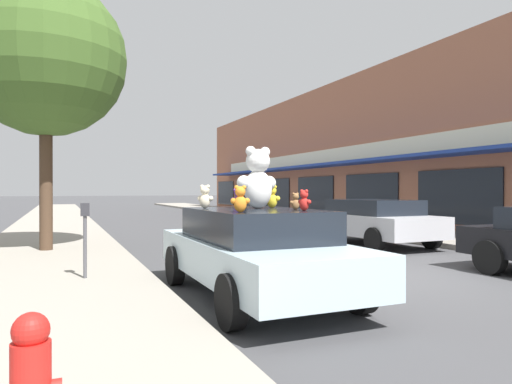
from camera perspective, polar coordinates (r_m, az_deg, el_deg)
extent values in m
plane|color=#424244|center=(9.19, 15.80, -10.07)|extent=(260.00, 260.00, 0.00)
cube|color=gray|center=(7.19, -24.77, -12.38)|extent=(3.41, 90.00, 0.15)
cube|color=#9E6047|center=(27.11, 19.46, 4.54)|extent=(10.13, 40.09, 7.37)
cube|color=navy|center=(23.52, 9.05, 3.38)|extent=(1.44, 33.68, 0.12)
cube|color=beige|center=(23.92, 10.41, 4.65)|extent=(0.08, 32.07, 0.70)
cube|color=black|center=(18.10, 23.78, -0.55)|extent=(0.06, 3.81, 2.00)
cube|color=black|center=(21.82, 14.09, -0.41)|extent=(0.06, 3.81, 2.00)
cube|color=black|center=(25.98, 7.35, -0.30)|extent=(0.06, 3.81, 2.00)
cube|color=black|center=(30.39, 2.52, -0.22)|extent=(0.06, 3.81, 2.00)
cube|color=black|center=(34.97, -1.07, -0.16)|extent=(0.06, 3.81, 2.00)
cube|color=black|center=(39.65, -3.82, -0.11)|extent=(0.06, 3.81, 2.00)
cube|color=#ADC6D1|center=(7.05, -0.13, -8.17)|extent=(1.86, 4.53, 0.55)
cube|color=black|center=(7.00, -0.13, -4.05)|extent=(1.64, 2.49, 0.46)
cylinder|color=black|center=(8.13, -10.10, -9.02)|extent=(0.20, 0.67, 0.67)
cylinder|color=black|center=(8.73, 1.75, -8.38)|extent=(0.20, 0.67, 0.67)
cylinder|color=black|center=(5.49, -3.17, -13.54)|extent=(0.20, 0.67, 0.67)
cylinder|color=black|center=(6.34, 12.82, -11.68)|extent=(0.20, 0.67, 0.67)
ellipsoid|color=white|center=(7.28, 0.25, 0.34)|extent=(0.54, 0.48, 0.61)
sphere|color=white|center=(7.29, 0.25, 3.89)|extent=(0.45, 0.45, 0.39)
sphere|color=white|center=(7.38, 1.14, 5.02)|extent=(0.19, 0.19, 0.16)
sphere|color=white|center=(7.22, -0.67, 5.12)|extent=(0.19, 0.19, 0.16)
sphere|color=white|center=(7.43, -0.48, 3.64)|extent=(0.17, 0.17, 0.15)
sphere|color=white|center=(7.45, 1.65, 1.16)|extent=(0.26, 0.26, 0.22)
sphere|color=white|center=(7.17, -1.54, 1.20)|extent=(0.26, 0.26, 0.22)
ellipsoid|color=beige|center=(7.39, -6.40, -1.12)|extent=(0.24, 0.24, 0.24)
sphere|color=beige|center=(7.39, -6.40, 0.22)|extent=(0.21, 0.21, 0.15)
sphere|color=beige|center=(7.37, -6.03, 0.68)|extent=(0.09, 0.09, 0.06)
sphere|color=beige|center=(7.42, -6.77, 0.67)|extent=(0.09, 0.09, 0.06)
sphere|color=white|center=(7.45, -6.17, 0.15)|extent=(0.08, 0.08, 0.06)
sphere|color=beige|center=(7.36, -5.69, -0.81)|extent=(0.12, 0.12, 0.09)
sphere|color=beige|center=(7.45, -7.00, -0.80)|extent=(0.12, 0.12, 0.09)
ellipsoid|color=yellow|center=(7.51, 2.02, -1.11)|extent=(0.23, 0.23, 0.23)
sphere|color=yellow|center=(7.51, 2.02, 0.19)|extent=(0.21, 0.21, 0.15)
sphere|color=yellow|center=(7.49, 2.38, 0.63)|extent=(0.09, 0.09, 0.06)
sphere|color=yellow|center=(7.54, 1.66, 0.62)|extent=(0.09, 0.09, 0.06)
sphere|color=#FFFF4D|center=(7.57, 2.23, 0.12)|extent=(0.08, 0.08, 0.06)
sphere|color=yellow|center=(7.49, 2.71, -0.81)|extent=(0.12, 0.12, 0.09)
sphere|color=yellow|center=(7.57, 1.43, -0.80)|extent=(0.12, 0.12, 0.09)
ellipsoid|color=orange|center=(6.04, -1.98, -1.49)|extent=(0.21, 0.19, 0.22)
sphere|color=orange|center=(6.03, -1.98, 0.06)|extent=(0.18, 0.18, 0.14)
sphere|color=orange|center=(6.04, -1.50, 0.58)|extent=(0.08, 0.08, 0.06)
sphere|color=orange|center=(6.03, -2.46, 0.58)|extent=(0.08, 0.08, 0.06)
sphere|color=#FFBA41|center=(6.09, -2.00, -0.02)|extent=(0.07, 0.07, 0.05)
sphere|color=orange|center=(6.05, -1.14, -1.12)|extent=(0.10, 0.10, 0.08)
sphere|color=orange|center=(6.05, -2.83, -1.12)|extent=(0.10, 0.10, 0.08)
ellipsoid|color=black|center=(7.85, -1.47, -1.28)|extent=(0.16, 0.15, 0.17)
sphere|color=black|center=(7.85, -1.47, -0.36)|extent=(0.14, 0.14, 0.11)
sphere|color=black|center=(7.87, -1.25, -0.05)|extent=(0.06, 0.06, 0.05)
sphere|color=black|center=(7.82, -1.68, -0.05)|extent=(0.06, 0.06, 0.05)
sphere|color=#3A3A3D|center=(7.88, -1.68, -0.40)|extent=(0.05, 0.05, 0.04)
sphere|color=black|center=(7.90, -1.13, -1.05)|extent=(0.08, 0.08, 0.06)
sphere|color=black|center=(7.81, -1.90, -1.07)|extent=(0.08, 0.08, 0.06)
ellipsoid|color=red|center=(6.50, 6.04, -1.52)|extent=(0.17, 0.18, 0.19)
sphere|color=red|center=(6.49, 6.04, -0.31)|extent=(0.15, 0.15, 0.12)
sphere|color=red|center=(6.47, 6.33, 0.10)|extent=(0.06, 0.06, 0.05)
sphere|color=red|center=(6.52, 5.75, 0.10)|extent=(0.06, 0.06, 0.05)
sphere|color=#FF4741|center=(6.53, 6.32, -0.36)|extent=(0.06, 0.06, 0.05)
sphere|color=red|center=(6.46, 6.62, -1.24)|extent=(0.09, 0.09, 0.07)
sphere|color=red|center=(6.55, 5.58, -1.22)|extent=(0.09, 0.09, 0.07)
ellipsoid|color=purple|center=(7.72, -2.32, -1.20)|extent=(0.19, 0.18, 0.20)
sphere|color=purple|center=(7.72, -2.32, -0.11)|extent=(0.16, 0.16, 0.13)
sphere|color=purple|center=(7.72, -1.98, 0.25)|extent=(0.07, 0.07, 0.05)
sphere|color=purple|center=(7.72, -2.66, 0.25)|extent=(0.07, 0.07, 0.05)
sphere|color=#BA67ED|center=(7.78, -2.31, -0.16)|extent=(0.06, 0.06, 0.05)
sphere|color=purple|center=(7.73, -1.72, -0.94)|extent=(0.10, 0.10, 0.07)
sphere|color=purple|center=(7.74, -2.91, -0.94)|extent=(0.10, 0.10, 0.07)
ellipsoid|color=olive|center=(6.88, 4.96, -1.55)|extent=(0.13, 0.11, 0.16)
sphere|color=olive|center=(6.88, 4.96, -0.57)|extent=(0.11, 0.11, 0.10)
sphere|color=olive|center=(6.90, 5.21, -0.24)|extent=(0.05, 0.05, 0.04)
sphere|color=olive|center=(6.86, 4.71, -0.25)|extent=(0.05, 0.05, 0.04)
sphere|color=tan|center=(6.91, 4.77, -0.62)|extent=(0.04, 0.04, 0.04)
sphere|color=olive|center=(6.92, 5.36, -1.31)|extent=(0.06, 0.06, 0.06)
sphere|color=olive|center=(6.85, 4.48, -1.32)|extent=(0.06, 0.06, 0.06)
cylinder|color=black|center=(10.04, 27.18, -7.28)|extent=(0.20, 0.67, 0.67)
cube|color=#B7B7BC|center=(13.98, 14.45, -3.91)|extent=(1.99, 4.21, 0.60)
cube|color=black|center=(13.95, 14.45, -1.81)|extent=(1.75, 2.55, 0.43)
cylinder|color=black|center=(14.52, 8.22, -4.93)|extent=(0.20, 0.67, 0.67)
cylinder|color=black|center=(15.63, 14.34, -4.57)|extent=(0.20, 0.67, 0.67)
cylinder|color=black|center=(12.39, 14.59, -5.83)|extent=(0.20, 0.67, 0.67)
cylinder|color=black|center=(13.67, 21.07, -5.27)|extent=(0.20, 0.67, 0.67)
cylinder|color=#473323|center=(12.52, -24.77, 0.56)|extent=(0.31, 0.31, 3.13)
sphere|color=#3D5B23|center=(12.95, -24.79, 15.03)|extent=(3.93, 3.93, 3.93)
sphere|color=red|center=(3.02, -26.33, -15.26)|extent=(0.21, 0.21, 0.21)
cylinder|color=#4C4C51|center=(8.30, -20.59, -6.46)|extent=(0.06, 0.06, 1.05)
cube|color=#2D2D33|center=(8.25, -20.60, -2.08)|extent=(0.14, 0.10, 0.22)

